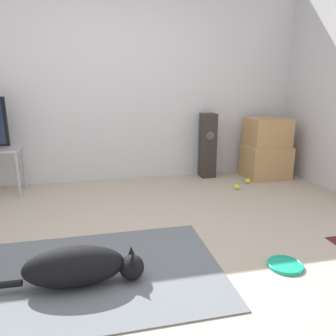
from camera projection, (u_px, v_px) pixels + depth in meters
ground_plane at (123, 258)px, 2.43m from camera, size 12.00×12.00×0.00m
wall_back at (104, 81)px, 4.08m from camera, size 8.00×0.06×2.55m
area_rug at (89, 274)px, 2.22m from camera, size 1.79×1.18×0.01m
dog at (80, 267)px, 2.06m from camera, size 0.96×0.24×0.27m
frisbee at (285, 265)px, 2.31m from camera, size 0.25×0.25×0.03m
cardboard_box_lower at (265, 162)px, 4.45m from camera, size 0.57×0.47×0.43m
cardboard_box_upper at (268, 132)px, 4.36m from camera, size 0.52×0.43×0.37m
floor_speaker at (208, 146)px, 4.42m from camera, size 0.20×0.20×0.86m
tennis_ball_by_boxes at (248, 181)px, 4.20m from camera, size 0.07×0.07×0.07m
tennis_ball_near_speaker at (237, 187)px, 3.97m from camera, size 0.07×0.07×0.07m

